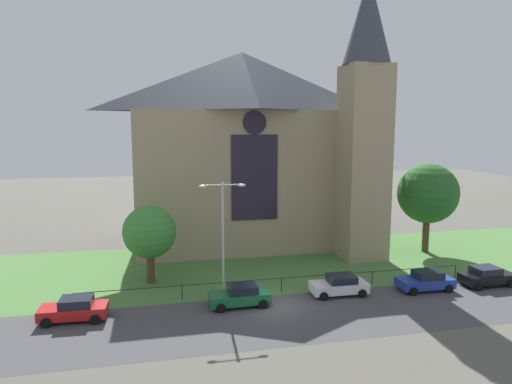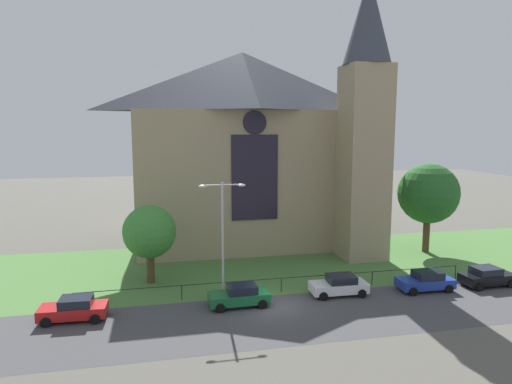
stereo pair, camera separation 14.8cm
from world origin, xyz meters
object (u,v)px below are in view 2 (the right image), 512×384
Objects in this scene: church_building at (251,147)px; parked_car_white at (339,285)px; tree_right_far at (428,194)px; parked_car_green at (240,296)px; streetlamp_near at (223,225)px; parked_car_red at (74,309)px; tree_left_near at (149,232)px; parked_car_blue at (426,281)px; parked_car_black at (487,276)px.

parked_car_white is at bearing -78.61° from church_building.
tree_right_far reaches higher than parked_car_green.
tree_right_far is at bearing -142.80° from parked_car_white.
tree_right_far is 23.08m from streetlamp_near.
parked_car_red is 18.53m from parked_car_white.
church_building is 2.93× the size of tree_right_far.
tree_left_near is at bearing -134.41° from church_building.
tree_left_near is at bearing -21.19° from parked_car_white.
parked_car_red is at bearing -127.07° from tree_left_near.
streetlamp_near is at bearing -109.01° from church_building.
church_building reaches higher than parked_car_blue.
parked_car_white is at bearing 175.16° from parked_car_black.
tree_left_near is 1.47× the size of parked_car_red.
streetlamp_near reaches higher than parked_car_blue.
tree_left_near is (-26.83, -3.61, -1.74)m from tree_right_far.
parked_car_green is at bearing 1.45° from parked_car_blue.
parked_car_white is at bearing -8.75° from streetlamp_near.
parked_car_black is at bearing -179.68° from parked_car_blue.
parked_car_green is at bearing 5.46° from parked_car_white.
parked_car_black is (20.67, -1.90, -4.65)m from streetlamp_near.
parked_car_white is at bearing -175.87° from parked_car_red.
tree_right_far is 1.04× the size of streetlamp_near.
church_building is at bearing -129.49° from parked_car_red.
church_building is 6.10× the size of parked_car_black.
parked_car_white is at bearing -177.57° from parked_car_green.
parked_car_white is (13.73, -5.77, -3.40)m from tree_left_near.
parked_car_green and parked_car_white have the same top height.
church_building is at bearing 156.81° from tree_right_far.
church_building reaches higher than streetlamp_near.
parked_car_red is 1.01× the size of parked_car_green.
parked_car_red is at bearing 177.89° from parked_car_black.
parked_car_blue is (-6.26, -9.88, -5.14)m from tree_right_far.
parked_car_white is at bearing -22.79° from tree_left_near.
parked_car_blue and parked_car_black have the same top height.
tree_right_far is 33.55m from parked_car_red.
parked_car_blue is at bearing -6.70° from streetlamp_near.
tree_left_near is at bearing -47.15° from parked_car_green.
tree_left_near is at bearing 139.50° from streetlamp_near.
tree_right_far reaches higher than parked_car_black.
parked_car_white and parked_car_black have the same top height.
parked_car_red is 1.01× the size of parked_car_white.
church_building is 19.26m from parked_car_white.
parked_car_black is (15.47, -17.00, -9.53)m from church_building.
tree_left_near is 8.64m from parked_car_red.
church_building reaches higher than parked_car_white.
tree_left_near is 0.74× the size of streetlamp_near.
tree_right_far reaches higher than parked_car_blue.
tree_left_near is at bearing -172.33° from tree_right_far.
tree_right_far is 16.91m from parked_car_white.
tree_left_near is 26.88m from parked_car_black.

